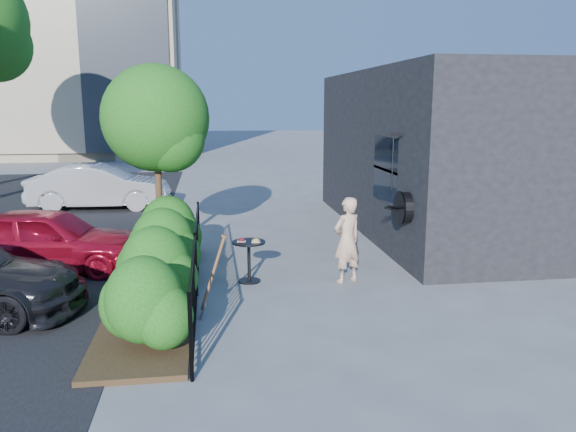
{
  "coord_description": "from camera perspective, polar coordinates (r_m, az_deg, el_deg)",
  "views": [
    {
      "loc": [
        -1.23,
        -9.15,
        3.18
      ],
      "look_at": [
        0.15,
        0.66,
        1.2
      ],
      "focal_mm": 35.0,
      "sensor_mm": 36.0,
      "label": 1
    }
  ],
  "objects": [
    {
      "name": "car_red",
      "position": [
        11.77,
        -23.23,
        -2.19
      ],
      "size": [
        3.82,
        1.97,
        1.24
      ],
      "primitive_type": "imported",
      "rotation": [
        0.0,
        0.0,
        1.43
      ],
      "color": "#A90E26",
      "rests_on": "ground"
    },
    {
      "name": "planting_bed",
      "position": [
        9.72,
        -13.41,
        -7.86
      ],
      "size": [
        1.3,
        6.0,
        0.08
      ],
      "primitive_type": "cube",
      "color": "#382616",
      "rests_on": "ground"
    },
    {
      "name": "shrubs",
      "position": [
        9.62,
        -12.94,
        -3.94
      ],
      "size": [
        1.1,
        5.6,
        1.24
      ],
      "color": "#175F15",
      "rests_on": "ground"
    },
    {
      "name": "fence",
      "position": [
        9.52,
        -9.34,
        -4.83
      ],
      "size": [
        0.05,
        6.05,
        1.1
      ],
      "color": "black",
      "rests_on": "ground"
    },
    {
      "name": "ground",
      "position": [
        9.77,
        -0.33,
        -7.71
      ],
      "size": [
        120.0,
        120.0,
        0.0
      ],
      "primitive_type": "plane",
      "color": "gray",
      "rests_on": "ground"
    },
    {
      "name": "cafe_table",
      "position": [
        10.17,
        -3.99,
        -3.87
      ],
      "size": [
        0.6,
        0.6,
        0.81
      ],
      "rotation": [
        0.0,
        0.0,
        -0.12
      ],
      "color": "black",
      "rests_on": "ground"
    },
    {
      "name": "shovel",
      "position": [
        8.52,
        -7.82,
        -6.57
      ],
      "size": [
        0.45,
        0.17,
        1.32
      ],
      "color": "brown",
      "rests_on": "ground"
    },
    {
      "name": "shop_building",
      "position": [
        15.26,
        18.29,
        6.3
      ],
      "size": [
        6.22,
        9.0,
        4.0
      ],
      "color": "black",
      "rests_on": "ground"
    },
    {
      "name": "woman",
      "position": [
        10.16,
        6.03,
        -2.42
      ],
      "size": [
        0.67,
        0.58,
        1.56
      ],
      "primitive_type": "imported",
      "rotation": [
        0.0,
        0.0,
        3.58
      ],
      "color": "#D5AA8A",
      "rests_on": "ground"
    },
    {
      "name": "car_silver",
      "position": [
        18.21,
        -18.58,
        2.84
      ],
      "size": [
        4.21,
        1.6,
        1.37
      ],
      "primitive_type": "imported",
      "rotation": [
        0.0,
        0.0,
        1.53
      ],
      "color": "#B1B1B6",
      "rests_on": "ground"
    },
    {
      "name": "patio_tree",
      "position": [
        11.96,
        -12.99,
        9.02
      ],
      "size": [
        2.2,
        2.2,
        3.94
      ],
      "color": "#3F2B19",
      "rests_on": "ground"
    }
  ]
}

